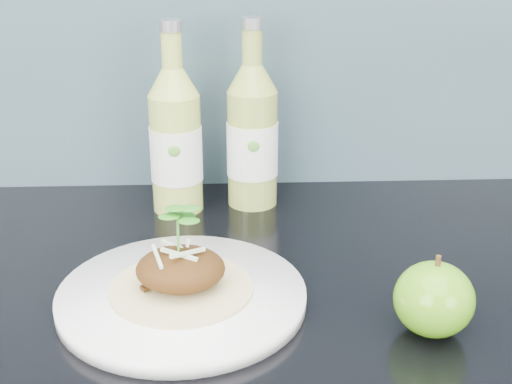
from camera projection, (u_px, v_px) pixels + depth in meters
dinner_plate at (182, 297)px, 0.74m from camera, size 0.33×0.33×0.02m
pork_taco at (181, 266)px, 0.73m from camera, size 0.15×0.15×0.10m
green_apple at (434, 299)px, 0.68m from camera, size 0.10×0.10×0.08m
cider_bottle_left at (176, 141)px, 0.94m from camera, size 0.08×0.08×0.25m
cider_bottle_right at (252, 136)px, 0.96m from camera, size 0.08×0.08×0.25m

